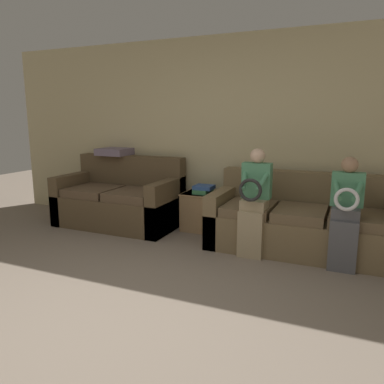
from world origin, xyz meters
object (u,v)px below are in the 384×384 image
Objects in this scene: child_left_seated at (254,198)px; child_right_seated at (346,209)px; couch_main at (301,223)px; book_stack at (204,189)px; side_shelf at (203,211)px; throw_pillow at (116,152)px; couch_side at (120,201)px.

child_right_seated is (0.93, -0.00, -0.03)m from child_left_seated.
book_stack is (-1.31, 0.24, 0.25)m from couch_main.
couch_main is 1.34m from side_shelf.
book_stack is at bearing -3.30° from throw_pillow.
couch_main is at bearing -10.48° from book_stack.
child_right_seated reaches higher than book_stack.
couch_main is 1.22× the size of couch_side.
couch_side is at bearing 179.43° from couch_main.
book_stack is at bearing -47.25° from side_shelf.
child_left_seated is at bearing -17.23° from throw_pillow.
side_shelf is (-1.78, 0.63, -0.35)m from child_right_seated.
book_stack is 0.71× the size of throw_pillow.
couch_side is 1.43× the size of child_left_seated.
child_left_seated is (-0.47, -0.38, 0.33)m from couch_main.
couch_main is 2.49m from couch_side.
throw_pillow is at bearing 173.25° from couch_main.
side_shelf is at bearing 169.33° from couch_main.
side_shelf is (1.18, 0.22, -0.07)m from couch_side.
couch_side is 3.00m from child_right_seated.
side_shelf is 1.62m from throw_pillow.
throw_pillow is at bearing 162.77° from child_left_seated.
book_stack is 1.51m from throw_pillow.
child_left_seated reaches higher than book_stack.
throw_pillow is (-2.75, 0.33, 0.70)m from couch_main.
couch_side reaches higher than side_shelf.
child_right_seated is at bearing -12.49° from throw_pillow.
child_left_seated reaches higher than couch_side.
child_right_seated is 2.52× the size of throw_pillow.
throw_pillow reaches higher than side_shelf.
child_left_seated is at bearing -36.53° from book_stack.
book_stack is at bearing 160.48° from child_right_seated.
couch_side is 3.17× the size of side_shelf.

